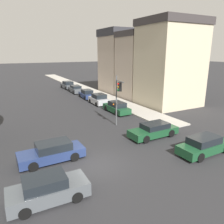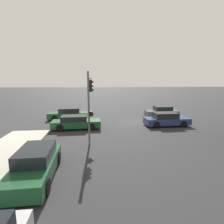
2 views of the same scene
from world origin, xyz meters
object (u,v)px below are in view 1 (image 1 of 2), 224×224
Objects in this scene: crossing_car_1 at (205,145)px; parked_car_0 at (117,107)px; traffic_signal at (118,95)px; crossing_car_0 at (52,152)px; crossing_car_3 at (48,189)px; parked_car_1 at (99,99)px; parked_car_4 at (68,85)px; parked_car_3 at (76,89)px; parked_car_2 at (87,94)px; crossing_car_2 at (154,130)px.

parked_car_0 is (-0.26, 13.64, 0.01)m from crossing_car_1.
traffic_signal reaches higher than crossing_car_0.
traffic_signal reaches higher than crossing_car_1.
crossing_car_3 is 1.09× the size of parked_car_1.
parked_car_1 is (11.79, 19.03, 0.05)m from crossing_car_3.
parked_car_1 and parked_car_4 have the same top height.
parked_car_1 reaches higher than parked_car_3.
parked_car_3 is at bearing -90.35° from traffic_signal.
crossing_car_1 is at bearing 114.53° from traffic_signal.
parked_car_0 is 1.12× the size of parked_car_2.
parked_car_3 is (0.01, 5.94, -0.01)m from parked_car_2.
crossing_car_0 is 22.23m from parked_car_2.
parked_car_2 is at bearing -179.09° from parked_car_3.
crossing_car_3 is 0.92× the size of parked_car_4.
parked_car_1 reaches higher than crossing_car_1.
crossing_car_3 is at bearing 72.94° from crossing_car_0.
crossing_car_2 is (-1.35, 4.63, -0.04)m from crossing_car_1.
crossing_car_2 is (9.49, 0.20, -0.03)m from crossing_car_0.
crossing_car_2 is (1.51, -4.21, -2.80)m from traffic_signal.
parked_car_2 reaches higher than crossing_car_2.
crossing_car_0 is at bearing 74.92° from crossing_car_3.
traffic_signal reaches higher than parked_car_1.
parked_car_2 reaches higher than parked_car_3.
crossing_car_1 is at bearing 179.79° from parked_car_0.
crossing_car_1 is 1.14× the size of crossing_car_3.
crossing_car_0 is (-7.98, -4.41, -2.77)m from traffic_signal.
crossing_car_2 is 1.06× the size of parked_car_3.
traffic_signal is at bearing 174.06° from parked_car_3.
parked_car_4 reaches higher than crossing_car_1.
parked_car_1 is at bearing -95.42° from crossing_car_2.
crossing_car_1 is 19.05m from parked_car_1.
parked_car_3 is at bearing -113.47° from crossing_car_0.
parked_car_1 reaches higher than parked_car_2.
parked_car_4 is (10.65, 30.83, 0.07)m from crossing_car_0.
parked_car_0 is at bearing -98.21° from crossing_car_2.
parked_car_1 is 0.86× the size of parked_car_3.
parked_car_1 is at bearing -179.18° from parked_car_3.
parked_car_1 is 0.84× the size of parked_car_4.
crossing_car_0 is 18.01m from parked_car_1.
parked_car_2 is (-0.29, 24.00, 0.01)m from crossing_car_1.
parked_car_3 is (2.58, 21.10, -2.77)m from traffic_signal.
traffic_signal is 9.70m from crossing_car_1.
crossing_car_0 is 1.15× the size of parked_car_2.
crossing_car_0 reaches higher than parked_car_3.
crossing_car_0 is 1.04× the size of parked_car_3.
crossing_car_1 is at bearing 0.87° from crossing_car_3.
parked_car_2 is (10.55, 19.57, 0.01)m from crossing_car_0.
parked_car_2 reaches higher than crossing_car_1.
crossing_car_1 reaches higher than crossing_car_2.
parked_car_0 is at bearing 178.39° from parked_car_4.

